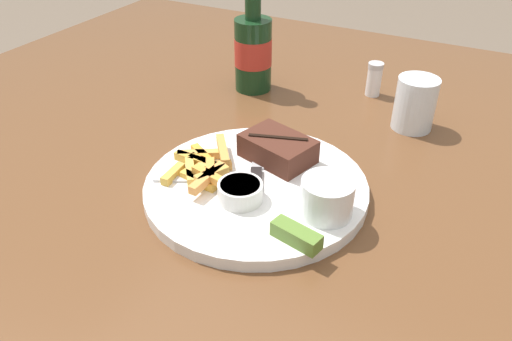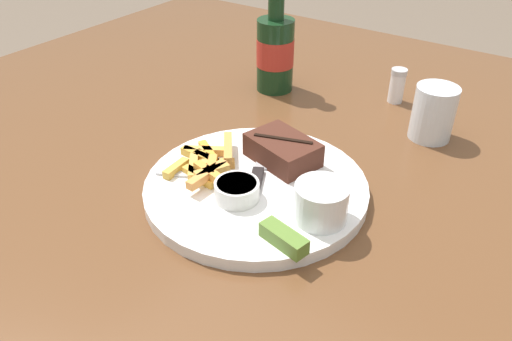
{
  "view_description": "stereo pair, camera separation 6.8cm",
  "coord_description": "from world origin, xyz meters",
  "px_view_note": "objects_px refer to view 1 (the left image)",
  "views": [
    {
      "loc": [
        0.26,
        -0.5,
        1.15
      ],
      "look_at": [
        0.0,
        0.0,
        0.77
      ],
      "focal_mm": 35.0,
      "sensor_mm": 36.0,
      "label": 1
    },
    {
      "loc": [
        0.32,
        -0.47,
        1.15
      ],
      "look_at": [
        0.0,
        0.0,
        0.77
      ],
      "focal_mm": 35.0,
      "sensor_mm": 36.0,
      "label": 2
    }
  ],
  "objects_px": {
    "steak_portion": "(278,149)",
    "fork_utensil": "(197,180)",
    "dinner_plate": "(256,188)",
    "dipping_sauce_cup": "(243,192)",
    "beer_bottle": "(253,50)",
    "pickle_spear": "(296,235)",
    "drinking_glass": "(415,104)",
    "knife_utensil": "(258,164)",
    "coleslaw_cup": "(327,196)",
    "salt_shaker": "(374,79)"
  },
  "relations": [
    {
      "from": "fork_utensil",
      "to": "dipping_sauce_cup",
      "type": "bearing_deg",
      "value": -31.92
    },
    {
      "from": "coleslaw_cup",
      "to": "drinking_glass",
      "type": "distance_m",
      "value": 0.32
    },
    {
      "from": "coleslaw_cup",
      "to": "dipping_sauce_cup",
      "type": "height_order",
      "value": "coleslaw_cup"
    },
    {
      "from": "steak_portion",
      "to": "drinking_glass",
      "type": "relative_size",
      "value": 1.31
    },
    {
      "from": "coleslaw_cup",
      "to": "beer_bottle",
      "type": "bearing_deg",
      "value": 130.48
    },
    {
      "from": "beer_bottle",
      "to": "drinking_glass",
      "type": "height_order",
      "value": "beer_bottle"
    },
    {
      "from": "dinner_plate",
      "to": "drinking_glass",
      "type": "relative_size",
      "value": 3.46
    },
    {
      "from": "pickle_spear",
      "to": "drinking_glass",
      "type": "bearing_deg",
      "value": 82.6
    },
    {
      "from": "dinner_plate",
      "to": "dipping_sauce_cup",
      "type": "bearing_deg",
      "value": -85.13
    },
    {
      "from": "fork_utensil",
      "to": "knife_utensil",
      "type": "relative_size",
      "value": 0.81
    },
    {
      "from": "steak_portion",
      "to": "knife_utensil",
      "type": "xyz_separation_m",
      "value": [
        -0.02,
        -0.03,
        -0.02
      ]
    },
    {
      "from": "coleslaw_cup",
      "to": "knife_utensil",
      "type": "bearing_deg",
      "value": 156.09
    },
    {
      "from": "pickle_spear",
      "to": "steak_portion",
      "type": "bearing_deg",
      "value": 122.36
    },
    {
      "from": "dinner_plate",
      "to": "fork_utensil",
      "type": "relative_size",
      "value": 2.48
    },
    {
      "from": "dinner_plate",
      "to": "beer_bottle",
      "type": "height_order",
      "value": "beer_bottle"
    },
    {
      "from": "dipping_sauce_cup",
      "to": "beer_bottle",
      "type": "relative_size",
      "value": 0.27
    },
    {
      "from": "knife_utensil",
      "to": "drinking_glass",
      "type": "relative_size",
      "value": 1.71
    },
    {
      "from": "dinner_plate",
      "to": "pickle_spear",
      "type": "distance_m",
      "value": 0.13
    },
    {
      "from": "dipping_sauce_cup",
      "to": "knife_utensil",
      "type": "relative_size",
      "value": 0.39
    },
    {
      "from": "knife_utensil",
      "to": "coleslaw_cup",
      "type": "bearing_deg",
      "value": -140.7
    },
    {
      "from": "dipping_sauce_cup",
      "to": "fork_utensil",
      "type": "xyz_separation_m",
      "value": [
        -0.08,
        0.01,
        -0.01
      ]
    },
    {
      "from": "fork_utensil",
      "to": "beer_bottle",
      "type": "xyz_separation_m",
      "value": [
        -0.09,
        0.34,
        0.06
      ]
    },
    {
      "from": "dinner_plate",
      "to": "beer_bottle",
      "type": "relative_size",
      "value": 1.4
    },
    {
      "from": "knife_utensil",
      "to": "beer_bottle",
      "type": "xyz_separation_m",
      "value": [
        -0.15,
        0.27,
        0.06
      ]
    },
    {
      "from": "dinner_plate",
      "to": "steak_portion",
      "type": "height_order",
      "value": "steak_portion"
    },
    {
      "from": "steak_portion",
      "to": "beer_bottle",
      "type": "xyz_separation_m",
      "value": [
        -0.17,
        0.24,
        0.04
      ]
    },
    {
      "from": "steak_portion",
      "to": "knife_utensil",
      "type": "height_order",
      "value": "steak_portion"
    },
    {
      "from": "dinner_plate",
      "to": "knife_utensil",
      "type": "relative_size",
      "value": 2.02
    },
    {
      "from": "steak_portion",
      "to": "fork_utensil",
      "type": "relative_size",
      "value": 0.94
    },
    {
      "from": "steak_portion",
      "to": "beer_bottle",
      "type": "height_order",
      "value": "beer_bottle"
    },
    {
      "from": "coleslaw_cup",
      "to": "drinking_glass",
      "type": "bearing_deg",
      "value": 83.14
    },
    {
      "from": "pickle_spear",
      "to": "drinking_glass",
      "type": "height_order",
      "value": "drinking_glass"
    },
    {
      "from": "steak_portion",
      "to": "fork_utensil",
      "type": "distance_m",
      "value": 0.13
    },
    {
      "from": "pickle_spear",
      "to": "dipping_sauce_cup",
      "type": "bearing_deg",
      "value": 156.36
    },
    {
      "from": "fork_utensil",
      "to": "dinner_plate",
      "type": "bearing_deg",
      "value": -0.0
    },
    {
      "from": "beer_bottle",
      "to": "salt_shaker",
      "type": "xyz_separation_m",
      "value": [
        0.22,
        0.08,
        -0.05
      ]
    },
    {
      "from": "coleslaw_cup",
      "to": "knife_utensil",
      "type": "relative_size",
      "value": 0.44
    },
    {
      "from": "dipping_sauce_cup",
      "to": "pickle_spear",
      "type": "height_order",
      "value": "dipping_sauce_cup"
    },
    {
      "from": "dipping_sauce_cup",
      "to": "knife_utensil",
      "type": "xyz_separation_m",
      "value": [
        -0.02,
        0.08,
        -0.01
      ]
    },
    {
      "from": "pickle_spear",
      "to": "salt_shaker",
      "type": "relative_size",
      "value": 1.03
    },
    {
      "from": "steak_portion",
      "to": "dinner_plate",
      "type": "bearing_deg",
      "value": -90.53
    },
    {
      "from": "dinner_plate",
      "to": "dipping_sauce_cup",
      "type": "height_order",
      "value": "dipping_sauce_cup"
    },
    {
      "from": "steak_portion",
      "to": "coleslaw_cup",
      "type": "xyz_separation_m",
      "value": [
        0.11,
        -0.09,
        0.01
      ]
    },
    {
      "from": "beer_bottle",
      "to": "pickle_spear",
      "type": "bearing_deg",
      "value": -55.88
    },
    {
      "from": "fork_utensil",
      "to": "drinking_glass",
      "type": "bearing_deg",
      "value": 30.59
    },
    {
      "from": "fork_utensil",
      "to": "salt_shaker",
      "type": "bearing_deg",
      "value": 48.28
    },
    {
      "from": "dipping_sauce_cup",
      "to": "drinking_glass",
      "type": "height_order",
      "value": "drinking_glass"
    },
    {
      "from": "fork_utensil",
      "to": "beer_bottle",
      "type": "relative_size",
      "value": 0.57
    },
    {
      "from": "dipping_sauce_cup",
      "to": "knife_utensil",
      "type": "distance_m",
      "value": 0.09
    },
    {
      "from": "dinner_plate",
      "to": "salt_shaker",
      "type": "relative_size",
      "value": 4.82
    }
  ]
}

